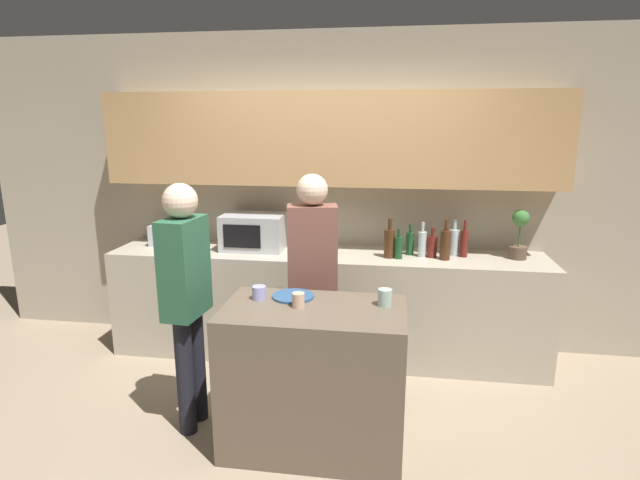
% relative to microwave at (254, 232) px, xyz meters
% --- Properties ---
extents(ground_plane, '(14.00, 14.00, 0.00)m').
position_rel_microwave_xyz_m(ground_plane, '(0.62, -1.45, -1.05)').
color(ground_plane, gray).
extents(back_wall, '(6.40, 0.40, 2.70)m').
position_rel_microwave_xyz_m(back_wall, '(0.62, 0.22, 0.49)').
color(back_wall, '#B2A893').
rests_on(back_wall, ground_plane).
extents(back_counter, '(3.60, 0.62, 0.90)m').
position_rel_microwave_xyz_m(back_counter, '(0.62, -0.06, -0.60)').
color(back_counter, '#B7AD99').
rests_on(back_counter, ground_plane).
extents(kitchen_island, '(1.08, 0.62, 0.90)m').
position_rel_microwave_xyz_m(kitchen_island, '(0.72, -1.30, -0.60)').
color(kitchen_island, brown).
rests_on(kitchen_island, ground_plane).
extents(microwave, '(0.52, 0.39, 0.30)m').
position_rel_microwave_xyz_m(microwave, '(0.00, 0.00, 0.00)').
color(microwave, '#B7BABC').
rests_on(microwave, back_counter).
extents(toaster, '(0.26, 0.16, 0.18)m').
position_rel_microwave_xyz_m(toaster, '(-0.80, 0.00, -0.06)').
color(toaster, silver).
rests_on(toaster, back_counter).
extents(potted_plant, '(0.14, 0.14, 0.39)m').
position_rel_microwave_xyz_m(potted_plant, '(2.16, 0.00, 0.05)').
color(potted_plant, brown).
rests_on(potted_plant, back_counter).
extents(bottle_0, '(0.09, 0.09, 0.32)m').
position_rel_microwave_xyz_m(bottle_0, '(1.15, -0.12, -0.03)').
color(bottle_0, '#472814').
rests_on(bottle_0, back_counter).
extents(bottle_1, '(0.07, 0.07, 0.24)m').
position_rel_microwave_xyz_m(bottle_1, '(1.22, -0.13, -0.06)').
color(bottle_1, '#194723').
rests_on(bottle_1, back_counter).
extents(bottle_2, '(0.07, 0.07, 0.25)m').
position_rel_microwave_xyz_m(bottle_2, '(1.31, -0.00, -0.05)').
color(bottle_2, '#194723').
rests_on(bottle_2, back_counter).
extents(bottle_3, '(0.07, 0.07, 0.28)m').
position_rel_microwave_xyz_m(bottle_3, '(1.41, -0.05, -0.04)').
color(bottle_3, silver).
rests_on(bottle_3, back_counter).
extents(bottle_4, '(0.08, 0.08, 0.24)m').
position_rel_microwave_xyz_m(bottle_4, '(1.48, -0.06, -0.06)').
color(bottle_4, maroon).
rests_on(bottle_4, back_counter).
extents(bottle_5, '(0.08, 0.08, 0.33)m').
position_rel_microwave_xyz_m(bottle_5, '(1.58, -0.12, -0.03)').
color(bottle_5, '#472814').
rests_on(bottle_5, back_counter).
extents(bottle_6, '(0.09, 0.09, 0.30)m').
position_rel_microwave_xyz_m(bottle_6, '(1.66, 0.03, -0.04)').
color(bottle_6, silver).
rests_on(bottle_6, back_counter).
extents(bottle_7, '(0.06, 0.06, 0.30)m').
position_rel_microwave_xyz_m(bottle_7, '(1.74, -0.00, -0.03)').
color(bottle_7, maroon).
rests_on(bottle_7, back_counter).
extents(plate_on_island, '(0.26, 0.26, 0.01)m').
position_rel_microwave_xyz_m(plate_on_island, '(0.57, -1.15, -0.14)').
color(plate_on_island, '#2D5684').
rests_on(plate_on_island, kitchen_island).
extents(cup_0, '(0.08, 0.08, 0.10)m').
position_rel_microwave_xyz_m(cup_0, '(1.13, -1.21, -0.10)').
color(cup_0, '#AACABC').
rests_on(cup_0, kitchen_island).
extents(cup_1, '(0.09, 0.09, 0.08)m').
position_rel_microwave_xyz_m(cup_1, '(0.37, -1.21, -0.11)').
color(cup_1, '#A2A1E4').
rests_on(cup_1, kitchen_island).
extents(cup_2, '(0.07, 0.07, 0.09)m').
position_rel_microwave_xyz_m(cup_2, '(0.63, -1.31, -0.11)').
color(cup_2, beige).
rests_on(cup_2, kitchen_island).
extents(person_left, '(0.37, 0.25, 1.62)m').
position_rel_microwave_xyz_m(person_left, '(0.62, -0.73, -0.09)').
color(person_left, black).
rests_on(person_left, ground_plane).
extents(person_center, '(0.22, 0.36, 1.61)m').
position_rel_microwave_xyz_m(person_center, '(-0.09, -1.23, -0.10)').
color(person_center, black).
rests_on(person_center, ground_plane).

